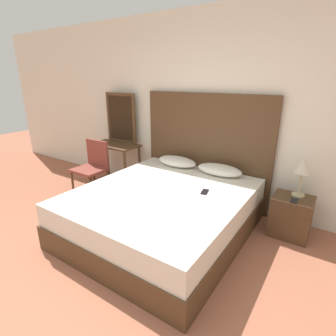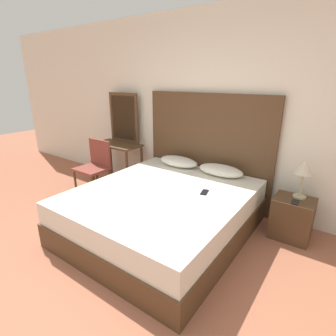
{
  "view_description": "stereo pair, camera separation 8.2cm",
  "coord_description": "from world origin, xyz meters",
  "px_view_note": "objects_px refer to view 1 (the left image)",
  "views": [
    {
      "loc": [
        1.47,
        -0.84,
        1.81
      ],
      "look_at": [
        -0.15,
        1.58,
        0.8
      ],
      "focal_mm": 28.0,
      "sensor_mm": 36.0,
      "label": 1
    },
    {
      "loc": [
        1.54,
        -0.8,
        1.81
      ],
      "look_at": [
        -0.15,
        1.58,
        0.8
      ],
      "focal_mm": 28.0,
      "sensor_mm": 36.0,
      "label": 2
    }
  ],
  "objects_px": {
    "phone_on_nightstand": "(294,200)",
    "chair": "(93,164)",
    "bed": "(163,211)",
    "nightstand": "(291,216)",
    "phone_on_bed": "(205,192)",
    "table_lamp": "(303,168)",
    "vanity_desk": "(115,152)"
  },
  "relations": [
    {
      "from": "phone_on_nightstand",
      "to": "chair",
      "type": "xyz_separation_m",
      "value": [
        -2.95,
        -0.33,
        -0.01
      ]
    },
    {
      "from": "bed",
      "to": "phone_on_nightstand",
      "type": "height_order",
      "value": "bed"
    },
    {
      "from": "nightstand",
      "to": "phone_on_nightstand",
      "type": "height_order",
      "value": "phone_on_nightstand"
    },
    {
      "from": "bed",
      "to": "phone_on_bed",
      "type": "height_order",
      "value": "phone_on_bed"
    },
    {
      "from": "table_lamp",
      "to": "vanity_desk",
      "type": "relative_size",
      "value": 0.53
    },
    {
      "from": "vanity_desk",
      "to": "phone_on_nightstand",
      "type": "bearing_deg",
      "value": -2.49
    },
    {
      "from": "bed",
      "to": "nightstand",
      "type": "distance_m",
      "value": 1.52
    },
    {
      "from": "phone_on_nightstand",
      "to": "vanity_desk",
      "type": "distance_m",
      "value": 2.9
    },
    {
      "from": "phone_on_nightstand",
      "to": "nightstand",
      "type": "bearing_deg",
      "value": 99.99
    },
    {
      "from": "vanity_desk",
      "to": "chair",
      "type": "relative_size",
      "value": 1.01
    },
    {
      "from": "bed",
      "to": "table_lamp",
      "type": "distance_m",
      "value": 1.68
    },
    {
      "from": "bed",
      "to": "vanity_desk",
      "type": "relative_size",
      "value": 2.46
    },
    {
      "from": "nightstand",
      "to": "chair",
      "type": "xyz_separation_m",
      "value": [
        -2.93,
        -0.43,
        0.24
      ]
    },
    {
      "from": "nightstand",
      "to": "phone_on_nightstand",
      "type": "relative_size",
      "value": 3.22
    },
    {
      "from": "phone_on_nightstand",
      "to": "bed",
      "type": "bearing_deg",
      "value": -152.74
    },
    {
      "from": "bed",
      "to": "phone_on_bed",
      "type": "bearing_deg",
      "value": 28.14
    },
    {
      "from": "phone_on_nightstand",
      "to": "vanity_desk",
      "type": "height_order",
      "value": "vanity_desk"
    },
    {
      "from": "phone_on_nightstand",
      "to": "vanity_desk",
      "type": "xyz_separation_m",
      "value": [
        -2.9,
        0.13,
        0.08
      ]
    },
    {
      "from": "table_lamp",
      "to": "nightstand",
      "type": "bearing_deg",
      "value": -111.23
    },
    {
      "from": "table_lamp",
      "to": "phone_on_bed",
      "type": "bearing_deg",
      "value": -145.67
    },
    {
      "from": "phone_on_bed",
      "to": "bed",
      "type": "bearing_deg",
      "value": -151.86
    },
    {
      "from": "phone_on_bed",
      "to": "nightstand",
      "type": "height_order",
      "value": "phone_on_bed"
    },
    {
      "from": "nightstand",
      "to": "phone_on_nightstand",
      "type": "xyz_separation_m",
      "value": [
        0.02,
        -0.09,
        0.25
      ]
    },
    {
      "from": "bed",
      "to": "table_lamp",
      "type": "relative_size",
      "value": 4.63
    },
    {
      "from": "table_lamp",
      "to": "vanity_desk",
      "type": "height_order",
      "value": "table_lamp"
    },
    {
      "from": "vanity_desk",
      "to": "chair",
      "type": "xyz_separation_m",
      "value": [
        -0.05,
        -0.46,
        -0.1
      ]
    },
    {
      "from": "bed",
      "to": "phone_on_bed",
      "type": "relative_size",
      "value": 13.05
    },
    {
      "from": "table_lamp",
      "to": "phone_on_nightstand",
      "type": "xyz_separation_m",
      "value": [
        -0.01,
        -0.17,
        -0.34
      ]
    },
    {
      "from": "nightstand",
      "to": "vanity_desk",
      "type": "distance_m",
      "value": 2.9
    },
    {
      "from": "table_lamp",
      "to": "chair",
      "type": "distance_m",
      "value": 3.02
    },
    {
      "from": "phone_on_nightstand",
      "to": "vanity_desk",
      "type": "relative_size",
      "value": 0.18
    },
    {
      "from": "phone_on_bed",
      "to": "chair",
      "type": "relative_size",
      "value": 0.19
    }
  ]
}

